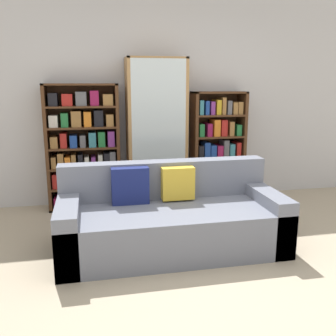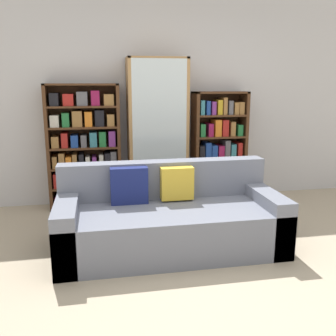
% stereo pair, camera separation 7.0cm
% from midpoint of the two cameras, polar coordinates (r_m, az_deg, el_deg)
% --- Properties ---
extents(ground_plane, '(16.00, 16.00, 0.00)m').
position_cam_midpoint_polar(ground_plane, '(3.22, 6.96, -16.64)').
color(ground_plane, tan).
extents(wall_back, '(6.22, 0.06, 2.70)m').
position_cam_midpoint_polar(wall_back, '(5.09, -1.20, 10.24)').
color(wall_back, silver).
rests_on(wall_back, ground).
extents(couch, '(2.11, 0.92, 0.80)m').
position_cam_midpoint_polar(couch, '(3.66, -0.22, -7.87)').
color(couch, slate).
rests_on(couch, ground).
extents(bookshelf_left, '(0.90, 0.32, 1.57)m').
position_cam_midpoint_polar(bookshelf_left, '(4.86, -13.11, 2.74)').
color(bookshelf_left, '#4C2D19').
rests_on(bookshelf_left, ground).
extents(display_cabinet, '(0.76, 0.36, 1.89)m').
position_cam_midpoint_polar(display_cabinet, '(4.88, -2.19, 5.38)').
color(display_cabinet, '#AD7F4C').
rests_on(display_cabinet, ground).
extents(bookshelf_right, '(0.71, 0.32, 1.47)m').
position_cam_midpoint_polar(bookshelf_right, '(5.14, 7.10, 3.03)').
color(bookshelf_right, '#4C2D19').
rests_on(bookshelf_right, ground).
extents(wine_bottle, '(0.08, 0.08, 0.35)m').
position_cam_midpoint_polar(wine_bottle, '(4.62, 7.21, -5.41)').
color(wine_bottle, '#192333').
rests_on(wine_bottle, ground).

